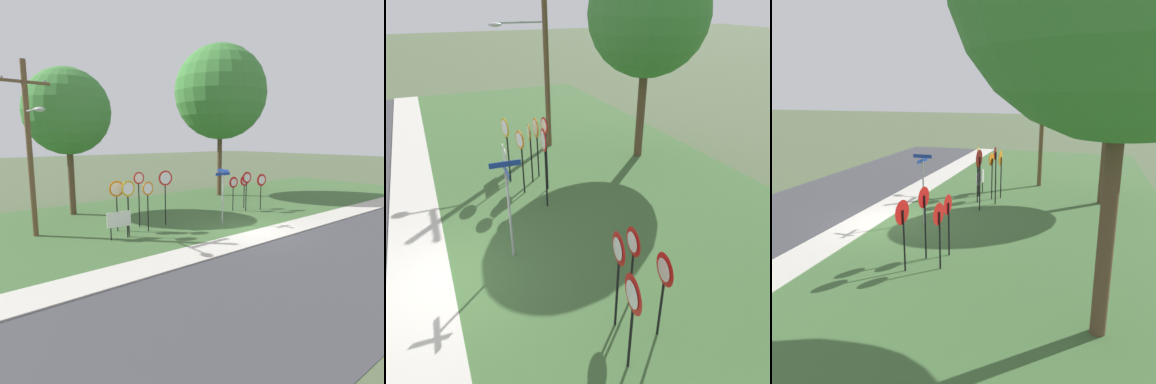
# 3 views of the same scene
# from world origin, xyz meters

# --- Properties ---
(ground_plane) EXTENTS (160.00, 160.00, 0.00)m
(ground_plane) POSITION_xyz_m (0.00, 0.00, 0.00)
(ground_plane) COLOR #4C5B3D
(road_asphalt) EXTENTS (44.00, 6.40, 0.01)m
(road_asphalt) POSITION_xyz_m (0.00, -4.80, 0.01)
(road_asphalt) COLOR #3D3D42
(road_asphalt) RESTS_ON ground_plane
(sidewalk_strip) EXTENTS (44.00, 1.60, 0.06)m
(sidewalk_strip) POSITION_xyz_m (0.00, -0.80, 0.03)
(sidewalk_strip) COLOR #BCB7AD
(sidewalk_strip) RESTS_ON ground_plane
(grass_median) EXTENTS (44.00, 12.00, 0.04)m
(grass_median) POSITION_xyz_m (0.00, 6.00, 0.02)
(grass_median) COLOR #3D6033
(grass_median) RESTS_ON ground_plane
(stop_sign_near_left) EXTENTS (0.61, 0.10, 2.83)m
(stop_sign_near_left) POSITION_xyz_m (-4.00, 4.00, 2.04)
(stop_sign_near_left) COLOR black
(stop_sign_near_left) RESTS_ON grass_median
(stop_sign_near_right) EXTENTS (0.71, 0.14, 2.60)m
(stop_sign_near_right) POSITION_xyz_m (-5.21, 2.83, 1.93)
(stop_sign_near_right) COLOR black
(stop_sign_near_right) RESTS_ON grass_median
(stop_sign_far_left) EXTENTS (0.77, 0.09, 2.48)m
(stop_sign_far_left) POSITION_xyz_m (-5.21, 4.01, 1.85)
(stop_sign_far_left) COLOR black
(stop_sign_far_left) RESTS_ON grass_median
(stop_sign_far_center) EXTENTS (0.64, 0.13, 2.40)m
(stop_sign_far_center) POSITION_xyz_m (-4.81, 3.63, 1.76)
(stop_sign_far_center) COLOR black
(stop_sign_far_center) RESTS_ON grass_median
(stop_sign_far_right) EXTENTS (0.65, 0.15, 2.44)m
(stop_sign_far_right) POSITION_xyz_m (-4.03, 3.08, 1.80)
(stop_sign_far_right) COLOR black
(stop_sign_far_right) RESTS_ON grass_median
(stop_sign_center_tall) EXTENTS (0.77, 0.12, 2.86)m
(stop_sign_center_tall) POSITION_xyz_m (-2.72, 3.54, 2.14)
(stop_sign_center_tall) COLOR black
(stop_sign_center_tall) RESTS_ON grass_median
(yield_sign_near_left) EXTENTS (0.70, 0.11, 2.13)m
(yield_sign_near_left) POSITION_xyz_m (2.55, 3.83, 1.62)
(yield_sign_near_left) COLOR black
(yield_sign_near_left) RESTS_ON grass_median
(yield_sign_near_right) EXTENTS (0.76, 0.13, 2.29)m
(yield_sign_near_right) POSITION_xyz_m (4.09, 2.92, 1.74)
(yield_sign_near_right) COLOR black
(yield_sign_near_right) RESTS_ON grass_median
(yield_sign_far_left) EXTENTS (0.71, 0.13, 2.16)m
(yield_sign_far_left) POSITION_xyz_m (3.63, 3.91, 1.63)
(yield_sign_far_left) COLOR black
(yield_sign_far_left) RESTS_ON grass_median
(yield_sign_far_right) EXTENTS (0.71, 0.13, 2.47)m
(yield_sign_far_right) POSITION_xyz_m (3.03, 3.19, 1.88)
(yield_sign_far_right) COLOR black
(yield_sign_far_right) RESTS_ON grass_median
(street_name_post) EXTENTS (0.96, 0.82, 2.92)m
(street_name_post) POSITION_xyz_m (-0.38, 1.75, 1.78)
(street_name_post) COLOR #9EA0A8
(street_name_post) RESTS_ON grass_median
(utility_pole) EXTENTS (2.10, 2.56, 7.82)m
(utility_pole) POSITION_xyz_m (-8.54, 5.46, 4.30)
(utility_pole) COLOR brown
(utility_pole) RESTS_ON grass_median
(notice_board) EXTENTS (1.10, 0.14, 1.25)m
(notice_board) POSITION_xyz_m (-5.71, 2.80, 0.87)
(notice_board) COLOR black
(notice_board) RESTS_ON grass_median
(oak_tree_left) EXTENTS (4.88, 4.88, 8.41)m
(oak_tree_left) POSITION_xyz_m (-5.68, 9.02, 6.00)
(oak_tree_left) COLOR brown
(oak_tree_left) RESTS_ON grass_median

